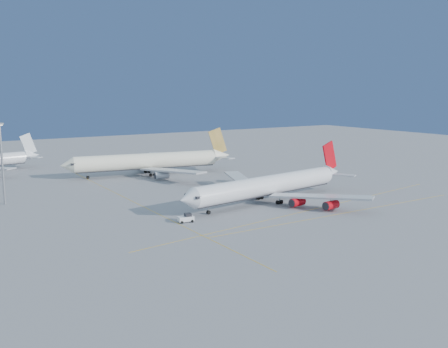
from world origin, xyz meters
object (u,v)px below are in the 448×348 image
Objects in this scene: airliner_virgin at (271,185)px; light_mast at (2,157)px; pushback_tug at (186,218)px; airliner_etihad at (151,161)px.

light_mast reaches higher than airliner_virgin.
light_mast is at bearing 141.92° from airliner_virgin.
airliner_virgin reaches higher than pushback_tug.
light_mast reaches higher than airliner_etihad.
airliner_etihad reaches higher than airliner_virgin.
airliner_etihad is 76.45m from pushback_tug.
light_mast is at bearing -147.12° from airliner_etihad.
airliner_etihad is (-11.00, 65.12, 0.48)m from airliner_virgin.
airliner_etihad reaches higher than pushback_tug.
airliner_etihad is at bearing 90.93° from airliner_virgin.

